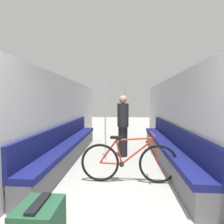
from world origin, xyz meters
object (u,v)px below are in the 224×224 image
object	(u,v)px
grab_pole_near	(105,119)
grab_pole_far	(125,114)
bench_seat_row_left	(69,147)
passenger_standing	(123,125)
bench_seat_row_right	(167,149)
bicycle	(129,162)

from	to	relation	value
grab_pole_near	grab_pole_far	xyz separation A→B (m)	(0.51, 1.68, 0.00)
bench_seat_row_left	passenger_standing	size ratio (longest dim) A/B	2.68
grab_pole_far	grab_pole_near	bearing A→B (deg)	-106.90
bench_seat_row_right	bench_seat_row_left	bearing A→B (deg)	180.00
grab_pole_near	grab_pole_far	bearing A→B (deg)	73.10
bicycle	bench_seat_row_left	bearing A→B (deg)	141.37
bench_seat_row_right	grab_pole_near	distance (m)	1.68
bench_seat_row_right	grab_pole_near	xyz separation A→B (m)	(-1.52, 0.16, 0.70)
bench_seat_row_right	bicycle	distance (m)	1.49
bicycle	passenger_standing	size ratio (longest dim) A/B	1.08
bicycle	grab_pole_near	distance (m)	1.56
bench_seat_row_right	bicycle	size ratio (longest dim) A/B	2.49
bench_seat_row_right	bicycle	bearing A→B (deg)	-130.06
grab_pole_near	grab_pole_far	world-z (taller)	same
bench_seat_row_left	passenger_standing	xyz separation A→B (m)	(1.35, 0.38, 0.53)
bench_seat_row_left	bench_seat_row_right	world-z (taller)	same
bicycle	passenger_standing	world-z (taller)	passenger_standing
grab_pole_far	passenger_standing	distance (m)	1.47
bicycle	passenger_standing	distance (m)	1.59
bicycle	grab_pole_far	world-z (taller)	grab_pole_far
bicycle	grab_pole_near	size ratio (longest dim) A/B	0.84
grab_pole_far	bicycle	bearing A→B (deg)	-88.99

